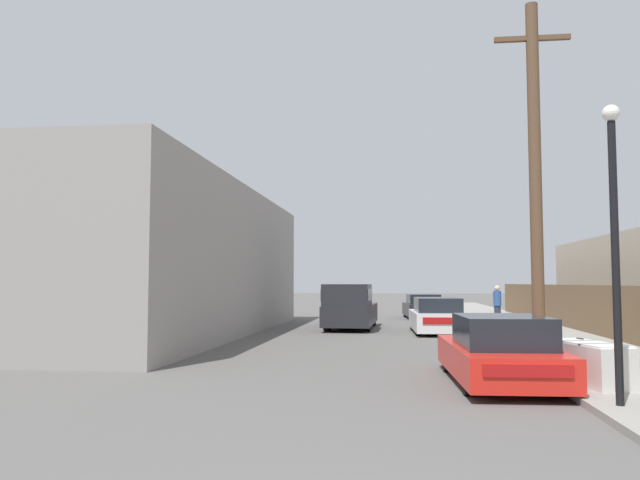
{
  "coord_description": "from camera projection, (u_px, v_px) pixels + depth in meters",
  "views": [
    {
      "loc": [
        0.33,
        -3.24,
        1.95
      ],
      "look_at": [
        -1.39,
        10.76,
        2.91
      ],
      "focal_mm": 35.0,
      "sensor_mm": 36.0,
      "label": 1
    }
  ],
  "objects": [
    {
      "name": "sidewalk_curb",
      "position": [
        518.0,
        328.0,
        25.75
      ],
      "size": [
        4.2,
        63.0,
        0.12
      ],
      "primitive_type": "cube",
      "color": "gray",
      "rests_on": "ground"
    },
    {
      "name": "pedestrian",
      "position": [
        497.0,
        304.0,
        27.23
      ],
      "size": [
        0.34,
        0.34,
        1.7
      ],
      "color": "#282D42",
      "rests_on": "sidewalk_curb"
    },
    {
      "name": "wooden_fence",
      "position": [
        599.0,
        310.0,
        21.4
      ],
      "size": [
        0.08,
        37.07,
        1.73
      ],
      "primitive_type": "cube",
      "color": "brown",
      "rests_on": "sidewalk_curb"
    },
    {
      "name": "utility_pole",
      "position": [
        535.0,
        174.0,
        14.96
      ],
      "size": [
        1.8,
        0.29,
        8.63
      ],
      "color": "brown",
      "rests_on": "sidewalk_curb"
    },
    {
      "name": "car_parked_far",
      "position": [
        423.0,
        307.0,
        33.77
      ],
      "size": [
        2.19,
        4.5,
        1.31
      ],
      "rotation": [
        0.0,
        0.0,
        0.07
      ],
      "color": "black",
      "rests_on": "ground"
    },
    {
      "name": "pickup_truck",
      "position": [
        350.0,
        307.0,
        25.93
      ],
      "size": [
        2.06,
        5.51,
        1.88
      ],
      "rotation": [
        0.0,
        0.0,
        3.11
      ],
      "color": "#232328",
      "rests_on": "ground"
    },
    {
      "name": "car_parked_mid",
      "position": [
        437.0,
        316.0,
        24.06
      ],
      "size": [
        2.08,
        4.63,
        1.36
      ],
      "rotation": [
        0.0,
        0.0,
        0.04
      ],
      "color": "silver",
      "rests_on": "ground"
    },
    {
      "name": "discarded_fridge",
      "position": [
        589.0,
        363.0,
        11.2
      ],
      "size": [
        1.19,
        1.92,
        0.78
      ],
      "rotation": [
        0.0,
        0.0,
        0.29
      ],
      "color": "silver",
      "rests_on": "sidewalk_curb"
    },
    {
      "name": "building_left_block",
      "position": [
        161.0,
        262.0,
        23.69
      ],
      "size": [
        7.0,
        19.42,
        5.48
      ],
      "primitive_type": "cube",
      "color": "gray",
      "rests_on": "ground"
    },
    {
      "name": "parked_sports_car_red",
      "position": [
        499.0,
        352.0,
        12.03
      ],
      "size": [
        2.02,
        4.66,
        1.32
      ],
      "rotation": [
        0.0,
        0.0,
        0.05
      ],
      "color": "red",
      "rests_on": "ground"
    },
    {
      "name": "street_lamp",
      "position": [
        615.0,
        228.0,
        9.44
      ],
      "size": [
        0.26,
        0.26,
        4.55
      ],
      "color": "black",
      "rests_on": "sidewalk_curb"
    }
  ]
}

